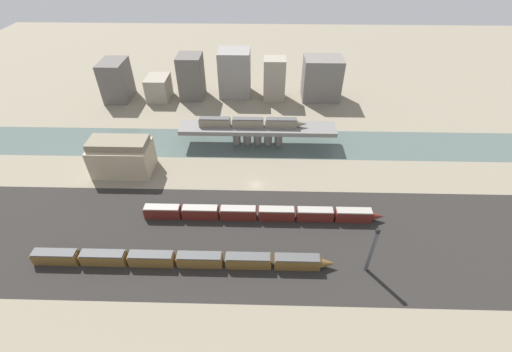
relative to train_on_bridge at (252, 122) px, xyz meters
The scene contains 15 objects.
ground_plane 27.81m from the train_on_bridge, 84.82° to the right, with size 400.00×400.00×0.00m, color gray.
railbed_yard 50.95m from the train_on_bridge, 87.30° to the right, with size 280.00×42.00×0.01m, color #282623.
river_water 9.96m from the train_on_bridge, ahead, with size 320.00×20.89×0.01m, color #4C5B56.
bridge 4.22m from the train_on_bridge, ahead, with size 60.82×9.53×7.96m.
train_on_bridge is the anchor object (origin of this frame).
train_yard_near 62.22m from the train_on_bridge, 105.73° to the right, with size 80.84×3.02×3.93m.
train_yard_mid 42.67m from the train_on_bridge, 83.96° to the right, with size 73.15×2.94×4.11m.
warehouse_building 49.07m from the train_on_bridge, 157.35° to the right, with size 20.45×12.05×13.04m.
signal_tower 68.07m from the train_on_bridge, 61.57° to the right, with size 1.07×1.07×15.50m.
city_block_far_left 77.39m from the train_on_bridge, 149.40° to the left, with size 11.24×15.68×18.52m, color #605B56.
city_block_left 61.41m from the train_on_bridge, 139.76° to the left, with size 10.37×13.01×11.05m, color gray.
city_block_center 51.98m from the train_on_bridge, 126.14° to the left, with size 11.27×12.59×20.74m, color #605B56.
city_block_right 46.81m from the train_on_bridge, 102.17° to the left, with size 15.07×13.56×21.97m, color gray.
city_block_far_right 42.21m from the train_on_bridge, 77.07° to the left, with size 10.23×9.49×19.94m, color gray.
city_block_tall 53.18m from the train_on_bridge, 52.68° to the left, with size 17.97×13.55×19.98m, color slate.
Camera 1 is at (2.32, -90.00, 76.19)m, focal length 24.00 mm.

